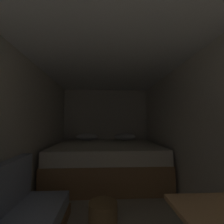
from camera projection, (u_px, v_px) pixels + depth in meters
name	position (u px, v px, depth m)	size (l,w,h in m)	color
ground_plane	(109.00, 218.00, 1.94)	(6.66, 6.66, 0.00)	#A39984
wall_back	(106.00, 127.00, 4.36)	(2.40, 0.05, 2.10)	beige
wall_left	(15.00, 134.00, 1.95)	(0.05, 4.66, 2.10)	beige
wall_right	(197.00, 133.00, 2.08)	(0.05, 4.66, 2.10)	beige
ceiling_slab	(109.00, 52.00, 2.09)	(2.40, 4.66, 0.05)	white
bed	(107.00, 161.00, 3.36)	(2.18, 1.80, 0.91)	#9E7247
wicker_basket	(103.00, 213.00, 1.86)	(0.35, 0.35, 0.24)	olive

